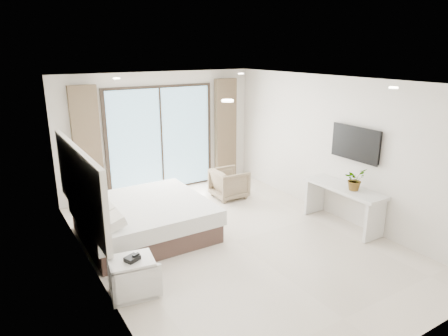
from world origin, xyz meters
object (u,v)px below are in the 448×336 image
(bed, at_px, (144,219))
(console_desk, at_px, (343,197))
(nightstand, at_px, (132,277))
(armchair, at_px, (229,182))

(bed, xyz_separation_m, console_desk, (3.28, -1.54, 0.25))
(bed, xyz_separation_m, nightstand, (-0.78, -1.61, -0.05))
(bed, distance_m, console_desk, 3.63)
(bed, bearing_deg, armchair, 19.17)
(armchair, bearing_deg, nightstand, 130.07)
(console_desk, bearing_deg, armchair, 113.04)
(nightstand, relative_size, console_desk, 0.40)
(nightstand, relative_size, armchair, 0.91)
(bed, relative_size, armchair, 3.01)
(bed, height_order, nightstand, bed)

